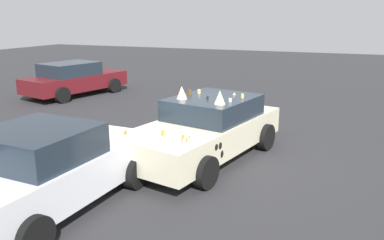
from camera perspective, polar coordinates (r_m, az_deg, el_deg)
name	(u,v)px	position (r m, az deg, el deg)	size (l,w,h in m)	color
ground_plane	(204,158)	(9.35, 1.71, -5.52)	(60.00, 60.00, 0.00)	#2D2D30
art_car_decorated	(206,128)	(9.20, 2.04, -1.17)	(4.77, 2.76, 1.69)	beige
parked_sedan_behind_left	(74,79)	(17.34, -16.62, 5.72)	(4.60, 2.70, 1.39)	#5B1419
parked_sedan_far_right	(47,168)	(7.25, -20.17, -6.55)	(4.15, 2.24, 1.47)	white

